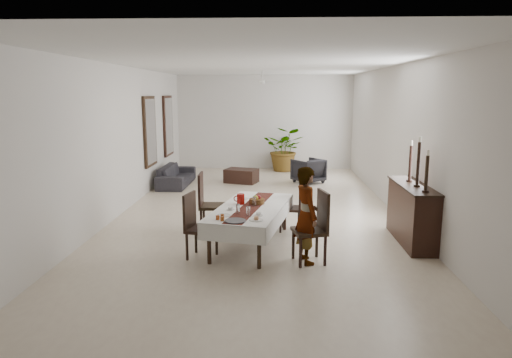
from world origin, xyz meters
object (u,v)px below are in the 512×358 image
at_px(woman, 306,215).
at_px(sideboard_body, 412,214).
at_px(dining_table_top, 251,208).
at_px(red_pitcher, 241,199).
at_px(sofa, 176,175).

bearing_deg(woman, sideboard_body, -79.01).
height_order(dining_table_top, red_pitcher, red_pitcher).
distance_m(dining_table_top, sideboard_body, 2.84).
xyz_separation_m(woman, sofa, (-3.30, 5.92, -0.47)).
bearing_deg(sideboard_body, sofa, 137.13).
xyz_separation_m(red_pitcher, sideboard_body, (3.02, 0.10, -0.27)).
bearing_deg(dining_table_top, woman, -29.26).
distance_m(red_pitcher, woman, 1.45).
relative_size(red_pitcher, sofa, 0.09).
bearing_deg(red_pitcher, woman, -41.51).
xyz_separation_m(dining_table_top, sofa, (-2.41, 5.13, -0.37)).
relative_size(dining_table_top, sideboard_body, 1.29).
height_order(red_pitcher, woman, woman).
bearing_deg(woman, sofa, 11.41).
height_order(red_pitcher, sofa, red_pitcher).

